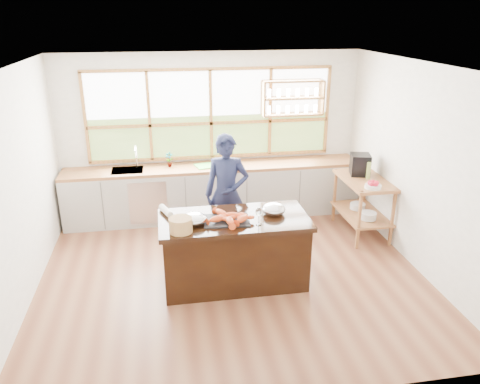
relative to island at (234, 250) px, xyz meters
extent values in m
plane|color=brown|center=(0.00, 0.20, -0.45)|extent=(5.00, 5.00, 0.00)
cube|color=white|center=(0.00, 2.45, 0.90)|extent=(5.00, 0.02, 2.70)
cube|color=white|center=(0.00, -2.05, 0.90)|extent=(5.00, 0.02, 2.70)
cube|color=white|center=(-2.50, 0.20, 0.90)|extent=(0.02, 4.50, 2.70)
cube|color=white|center=(2.50, 0.20, 0.90)|extent=(0.02, 4.50, 2.70)
cube|color=silver|center=(0.00, 0.20, 2.25)|extent=(5.00, 4.50, 0.02)
cube|color=#AD6E3A|center=(0.00, 2.42, 1.25)|extent=(4.05, 0.06, 1.50)
cube|color=silver|center=(0.00, 2.44, 1.59)|extent=(3.98, 0.01, 0.75)
cube|color=#39531F|center=(0.00, 2.44, 0.87)|extent=(3.98, 0.01, 0.70)
cube|color=#AD6E3A|center=(1.35, 2.31, 1.77)|extent=(1.00, 0.28, 0.03)
cube|color=#AD6E3A|center=(1.35, 2.31, 1.50)|extent=(1.00, 0.28, 0.03)
cube|color=#AD6E3A|center=(1.35, 2.31, 1.22)|extent=(1.00, 0.28, 0.03)
cube|color=#AD6E3A|center=(0.85, 2.31, 1.50)|extent=(0.03, 0.28, 0.55)
cube|color=#AD6E3A|center=(1.85, 2.31, 1.50)|extent=(0.03, 0.28, 0.55)
cube|color=#A6A69D|center=(0.00, 2.14, -0.03)|extent=(4.90, 0.62, 0.85)
cube|color=silver|center=(-1.10, 1.82, -0.02)|extent=(0.60, 0.01, 0.72)
cube|color=#A45D37|center=(0.00, 2.14, 0.42)|extent=(4.90, 0.62, 0.05)
cube|color=silver|center=(-1.40, 2.14, 0.37)|extent=(0.50, 0.42, 0.16)
cube|color=#A45D37|center=(2.45, 0.60, 0.00)|extent=(0.04, 0.04, 0.90)
cube|color=#A45D37|center=(2.45, 1.60, 0.00)|extent=(0.04, 0.04, 0.90)
cube|color=#A45D37|center=(1.93, 0.60, 0.00)|extent=(0.04, 0.04, 0.90)
cube|color=#A45D37|center=(1.93, 1.60, 0.00)|extent=(0.04, 0.04, 0.90)
cube|color=#A45D37|center=(2.19, 1.10, -0.13)|extent=(0.62, 1.10, 0.03)
cube|color=#A45D37|center=(2.19, 1.10, 0.42)|extent=(0.62, 1.10, 0.05)
cylinder|color=silver|center=(2.19, 0.85, -0.07)|extent=(0.24, 0.24, 0.11)
cylinder|color=silver|center=(2.19, 1.25, -0.07)|extent=(0.24, 0.24, 0.09)
cube|color=black|center=(0.00, 0.00, -0.03)|extent=(1.77, 0.82, 0.84)
cube|color=black|center=(0.00, 0.00, 0.42)|extent=(1.85, 0.90, 0.06)
imported|color=#171C39|center=(0.04, 0.92, 0.41)|extent=(0.71, 0.55, 1.72)
imported|color=slate|center=(-0.72, 2.20, 0.57)|extent=(0.15, 0.13, 0.25)
cube|color=#56C744|center=(-0.10, 2.14, 0.45)|extent=(0.46, 0.39, 0.01)
cube|color=black|center=(2.19, 1.31, 0.61)|extent=(0.35, 0.37, 0.33)
cylinder|color=#93AD4C|center=(2.24, 1.10, 0.57)|extent=(0.08, 0.08, 0.26)
cylinder|color=silver|center=(2.14, 0.70, 0.47)|extent=(0.24, 0.24, 0.05)
sphere|color=red|center=(2.19, 0.70, 0.52)|extent=(0.07, 0.07, 0.07)
sphere|color=red|center=(2.16, 0.75, 0.52)|extent=(0.07, 0.07, 0.07)
sphere|color=red|center=(2.10, 0.73, 0.52)|extent=(0.07, 0.07, 0.07)
sphere|color=red|center=(2.10, 0.67, 0.52)|extent=(0.07, 0.07, 0.07)
sphere|color=red|center=(2.16, 0.65, 0.52)|extent=(0.07, 0.07, 0.07)
cube|color=black|center=(-0.10, -0.07, 0.45)|extent=(0.58, 0.44, 0.02)
ellipsoid|color=#ED4715|center=(-0.22, -0.12, 0.50)|extent=(0.23, 0.15, 0.08)
ellipsoid|color=#ED4715|center=(-0.02, -0.05, 0.50)|extent=(0.23, 0.14, 0.08)
ellipsoid|color=#ED4715|center=(0.08, -0.17, 0.50)|extent=(0.21, 0.21, 0.08)
ellipsoid|color=#ED4715|center=(-0.15, 0.05, 0.50)|extent=(0.18, 0.23, 0.08)
ellipsoid|color=#ED4715|center=(-0.08, -0.21, 0.50)|extent=(0.11, 0.22, 0.08)
ellipsoid|color=silver|center=(-0.49, -0.09, 0.51)|extent=(0.30, 0.30, 0.14)
ellipsoid|color=silver|center=(0.51, 0.05, 0.51)|extent=(0.30, 0.30, 0.14)
cylinder|color=white|center=(0.26, -0.24, 0.45)|extent=(0.06, 0.06, 0.01)
cylinder|color=white|center=(0.26, -0.24, 0.52)|extent=(0.01, 0.01, 0.13)
ellipsoid|color=white|center=(0.26, -0.24, 0.62)|extent=(0.08, 0.08, 0.10)
cylinder|color=#AE8949|center=(-0.67, -0.28, 0.53)|extent=(0.27, 0.27, 0.17)
cylinder|color=white|center=(-0.82, 0.28, 0.49)|extent=(0.18, 0.31, 0.08)
camera|label=1|loc=(-0.81, -5.20, 2.82)|focal=35.00mm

